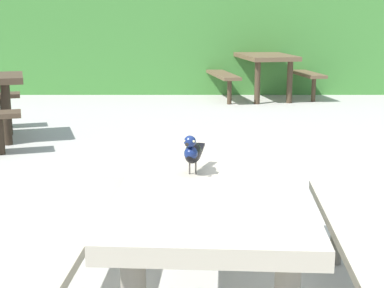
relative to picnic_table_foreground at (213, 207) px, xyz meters
The scene contains 4 objects.
hedge_wall 8.19m from the picnic_table_foreground, 88.35° to the left, with size 28.00×1.46×2.31m, color #428438.
picnic_table_foreground is the anchor object (origin of this frame).
bird_grackle 0.32m from the picnic_table_foreground, 138.82° to the right, with size 0.11×0.28×0.18m.
picnic_table_mid_right 7.26m from the picnic_table_foreground, 81.72° to the left, with size 1.98×2.00×0.74m.
Camera 1 is at (-0.34, -2.39, 1.45)m, focal length 53.85 mm.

